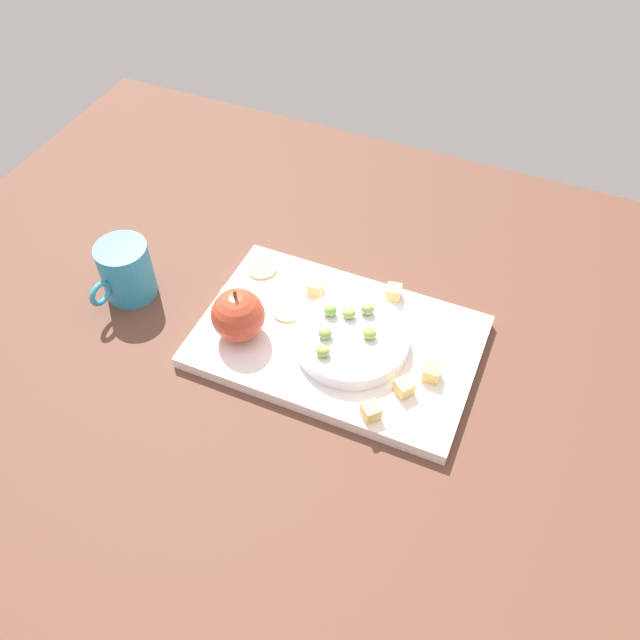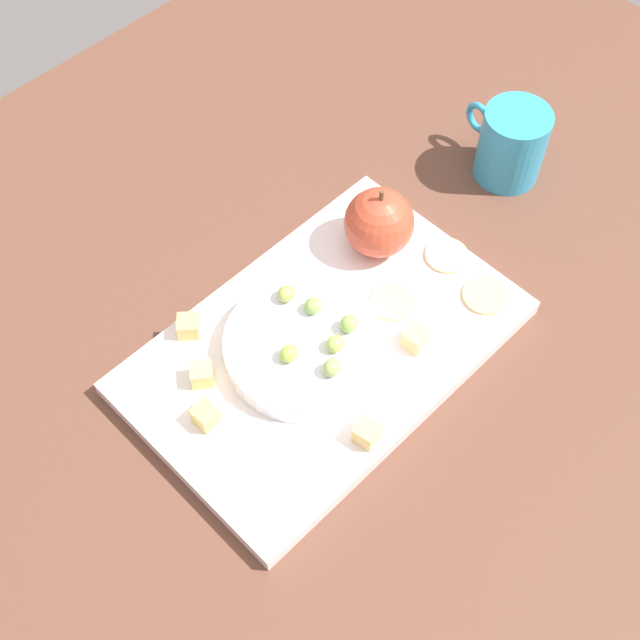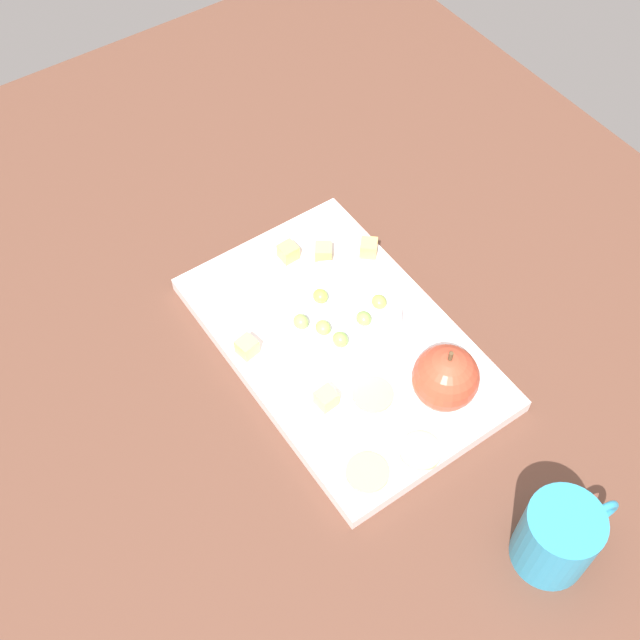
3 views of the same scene
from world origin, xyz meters
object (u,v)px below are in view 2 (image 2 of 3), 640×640
(cheese_cube_2, at_px, (202,375))
(cheese_cube_3, at_px, (188,326))
(serving_dish, at_px, (304,346))
(grape_3, at_px, (332,368))
(grape_2, at_px, (349,323))
(cheese_cube_4, at_px, (367,433))
(grape_0, at_px, (287,293))
(grape_5, at_px, (289,353))
(cracker_2, at_px, (485,296))
(grape_4, at_px, (312,305))
(grape_1, at_px, (335,344))
(cracker_1, at_px, (447,256))
(platter, at_px, (326,345))
(cracker_0, at_px, (393,302))
(apple_whole, at_px, (379,223))
(cup, at_px, (508,142))
(cheese_cube_0, at_px, (206,416))
(cheese_cube_1, at_px, (416,339))

(cheese_cube_2, height_order, cheese_cube_3, same)
(serving_dish, height_order, grape_3, grape_3)
(cheese_cube_2, height_order, grape_2, grape_2)
(cheese_cube_4, bearing_deg, grape_0, -106.85)
(cheese_cube_2, xyz_separation_m, grape_5, (-0.07, 0.05, 0.02))
(grape_5, bearing_deg, cracker_2, 158.55)
(cheese_cube_3, bearing_deg, grape_4, 140.73)
(cheese_cube_3, distance_m, grape_1, 0.15)
(cracker_1, relative_size, grape_3, 2.44)
(grape_0, bearing_deg, cheese_cube_2, 0.30)
(cheese_cube_3, bearing_deg, cheese_cube_4, 101.24)
(grape_0, bearing_deg, platter, 92.55)
(cheese_cube_2, bearing_deg, cracker_0, 160.67)
(cheese_cube_4, bearing_deg, cracker_2, -173.35)
(apple_whole, relative_size, cracker_1, 1.59)
(cheese_cube_2, xyz_separation_m, grape_0, (-0.12, -0.00, 0.02))
(cracker_2, bearing_deg, cracker_1, -101.07)
(apple_whole, relative_size, cracker_2, 1.59)
(serving_dish, height_order, cheese_cube_2, serving_dish)
(serving_dish, distance_m, grape_3, 0.05)
(grape_4, xyz_separation_m, cup, (-0.33, -0.00, -0.01))
(grape_1, relative_size, grape_5, 1.00)
(cheese_cube_0, xyz_separation_m, grape_4, (-0.15, -0.01, 0.02))
(apple_whole, distance_m, cheese_cube_0, 0.28)
(cheese_cube_1, height_order, grape_2, grape_2)
(grape_4, bearing_deg, cheese_cube_1, 120.24)
(grape_3, bearing_deg, serving_dish, -97.54)
(platter, height_order, cheese_cube_4, cheese_cube_4)
(grape_5, bearing_deg, cheese_cube_1, 148.19)
(grape_2, distance_m, grape_5, 0.07)
(platter, distance_m, cracker_2, 0.18)
(grape_3, height_order, grape_4, grape_3)
(grape_2, xyz_separation_m, grape_4, (0.01, -0.04, -0.00))
(cracker_0, xyz_separation_m, cracker_2, (-0.07, 0.06, 0.00))
(apple_whole, height_order, grape_1, apple_whole)
(cracker_1, xyz_separation_m, grape_3, (0.20, 0.02, 0.03))
(apple_whole, height_order, cracker_2, apple_whole)
(cheese_cube_1, bearing_deg, apple_whole, -120.26)
(grape_2, xyz_separation_m, cup, (-0.32, -0.05, -0.01))
(cracker_2, height_order, grape_3, grape_3)
(cheese_cube_4, relative_size, cracker_2, 0.45)
(cracker_2, bearing_deg, grape_2, -24.35)
(cheese_cube_3, distance_m, cracker_2, 0.31)
(cheese_cube_2, bearing_deg, cheese_cube_4, 113.57)
(grape_3, height_order, grape_5, same)
(apple_whole, relative_size, grape_1, 3.89)
(cracker_1, bearing_deg, cracker_2, 78.93)
(cup, bearing_deg, grape_0, -4.09)
(cracker_1, distance_m, grape_1, 0.18)
(cheese_cube_1, distance_m, grape_0, 0.14)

